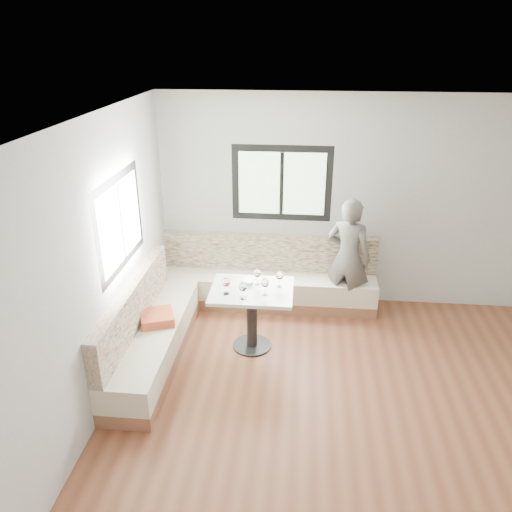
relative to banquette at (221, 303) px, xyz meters
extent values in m
cube|color=brown|center=(1.59, -1.63, -0.33)|extent=(5.00, 5.00, 0.01)
cube|color=white|center=(1.59, -1.63, 2.47)|extent=(5.00, 5.00, 0.01)
cube|color=#B7B7B2|center=(1.59, 0.87, 1.07)|extent=(5.00, 0.01, 2.80)
cube|color=#B7B7B2|center=(-0.91, -1.63, 1.07)|extent=(0.01, 5.00, 2.80)
cube|color=black|center=(0.69, 0.86, 1.32)|extent=(1.30, 0.02, 1.00)
cube|color=black|center=(-0.90, -0.73, 1.32)|extent=(0.02, 1.30, 1.00)
cube|color=#8F5F43|center=(0.54, 0.59, -0.25)|extent=(2.90, 0.55, 0.16)
cube|color=#F4E9C9|center=(0.54, 0.59, -0.03)|extent=(2.90, 0.55, 0.29)
cube|color=beige|center=(0.54, 0.80, 0.37)|extent=(2.90, 0.14, 0.50)
cube|color=#8F5F43|center=(-0.64, -0.81, -0.25)|extent=(0.55, 2.25, 0.16)
cube|color=#F4E9C9|center=(-0.64, -0.81, -0.03)|extent=(0.55, 2.25, 0.29)
cube|color=beige|center=(-0.84, -0.81, 0.37)|extent=(0.14, 2.25, 0.50)
cube|color=#B44722|center=(-0.61, -0.71, 0.17)|extent=(0.46, 0.46, 0.11)
cylinder|color=black|center=(0.43, -0.43, -0.32)|extent=(0.46, 0.46, 0.02)
cylinder|color=black|center=(0.43, -0.43, 0.03)|extent=(0.12, 0.12, 0.73)
cube|color=silver|center=(0.43, -0.43, 0.42)|extent=(0.94, 0.73, 0.04)
imported|color=#504E49|center=(1.58, 0.51, 0.46)|extent=(0.68, 0.58, 1.59)
cylinder|color=white|center=(0.38, -0.31, 0.46)|extent=(0.11, 0.11, 0.04)
sphere|color=black|center=(0.40, -0.29, 0.47)|extent=(0.02, 0.02, 0.02)
sphere|color=black|center=(0.37, -0.30, 0.47)|extent=(0.02, 0.02, 0.02)
sphere|color=black|center=(0.38, -0.32, 0.47)|extent=(0.02, 0.02, 0.02)
cylinder|color=white|center=(0.16, -0.56, 0.44)|extent=(0.06, 0.06, 0.01)
cylinder|color=white|center=(0.16, -0.56, 0.49)|extent=(0.01, 0.01, 0.09)
ellipsoid|color=white|center=(0.16, -0.56, 0.58)|extent=(0.09, 0.09, 0.11)
cylinder|color=#400309|center=(0.16, -0.56, 0.56)|extent=(0.06, 0.06, 0.02)
cylinder|color=white|center=(0.36, -0.65, 0.44)|extent=(0.06, 0.06, 0.01)
cylinder|color=white|center=(0.36, -0.65, 0.49)|extent=(0.01, 0.01, 0.09)
ellipsoid|color=white|center=(0.36, -0.65, 0.58)|extent=(0.09, 0.09, 0.11)
cylinder|color=#400309|center=(0.36, -0.65, 0.56)|extent=(0.06, 0.06, 0.02)
cylinder|color=white|center=(0.59, -0.54, 0.44)|extent=(0.06, 0.06, 0.01)
cylinder|color=white|center=(0.59, -0.54, 0.49)|extent=(0.01, 0.01, 0.09)
ellipsoid|color=white|center=(0.59, -0.54, 0.58)|extent=(0.09, 0.09, 0.11)
cylinder|color=#400309|center=(0.59, -0.54, 0.56)|extent=(0.06, 0.06, 0.02)
cylinder|color=white|center=(0.48, -0.30, 0.44)|extent=(0.06, 0.06, 0.01)
cylinder|color=white|center=(0.48, -0.30, 0.49)|extent=(0.01, 0.01, 0.09)
ellipsoid|color=white|center=(0.48, -0.30, 0.58)|extent=(0.09, 0.09, 0.11)
cylinder|color=#400309|center=(0.48, -0.30, 0.56)|extent=(0.06, 0.06, 0.02)
cylinder|color=white|center=(0.74, -0.33, 0.44)|extent=(0.06, 0.06, 0.01)
cylinder|color=white|center=(0.74, -0.33, 0.49)|extent=(0.01, 0.01, 0.09)
ellipsoid|color=white|center=(0.74, -0.33, 0.58)|extent=(0.09, 0.09, 0.11)
cylinder|color=#400309|center=(0.74, -0.33, 0.56)|extent=(0.06, 0.06, 0.02)
camera|label=1|loc=(0.97, -5.41, 3.11)|focal=35.00mm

